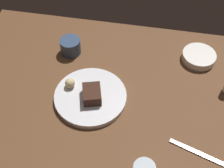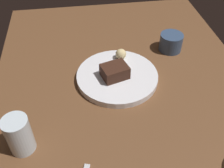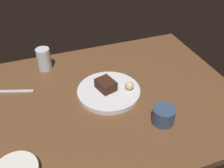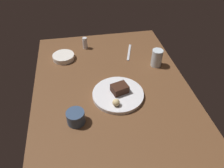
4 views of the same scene
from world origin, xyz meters
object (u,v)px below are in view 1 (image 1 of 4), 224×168
at_px(bread_roll, 70,83).
at_px(coffee_cup, 70,46).
at_px(dessert_plate, 90,97).
at_px(side_bowl, 199,57).
at_px(chocolate_cake_slice, 92,94).
at_px(butter_knife, 197,153).

relative_size(bread_roll, coffee_cup, 0.44).
xyz_separation_m(dessert_plate, bread_roll, (-0.08, 0.03, 0.03)).
distance_m(bread_roll, side_bowl, 0.53).
bearing_deg(dessert_plate, chocolate_cake_slice, -46.76).
xyz_separation_m(side_bowl, coffee_cup, (-0.52, -0.05, 0.02)).
xyz_separation_m(dessert_plate, side_bowl, (0.39, 0.27, 0.01)).
xyz_separation_m(chocolate_cake_slice, butter_knife, (0.38, -0.14, -0.04)).
xyz_separation_m(coffee_cup, butter_knife, (0.52, -0.38, -0.03)).
bearing_deg(coffee_cup, bread_roll, -75.01).
height_order(bread_roll, coffee_cup, coffee_cup).
relative_size(chocolate_cake_slice, butter_knife, 0.43).
relative_size(chocolate_cake_slice, side_bowl, 0.60).
height_order(dessert_plate, coffee_cup, coffee_cup).
height_order(dessert_plate, butter_knife, dessert_plate).
bearing_deg(butter_knife, dessert_plate, 176.75).
bearing_deg(dessert_plate, butter_knife, -21.30).
xyz_separation_m(dessert_plate, coffee_cup, (-0.13, 0.22, 0.02)).
xyz_separation_m(chocolate_cake_slice, side_bowl, (0.38, 0.28, -0.03)).
distance_m(chocolate_cake_slice, butter_knife, 0.41).
bearing_deg(coffee_cup, butter_knife, -35.56).
height_order(dessert_plate, chocolate_cake_slice, chocolate_cake_slice).
relative_size(bread_roll, butter_knife, 0.19).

